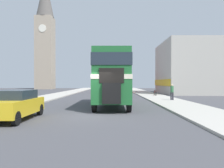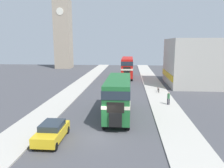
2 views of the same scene
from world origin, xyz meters
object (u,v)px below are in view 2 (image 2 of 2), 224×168
object	(u,v)px
double_decker_bus	(118,94)
church_tower	(62,13)
car_parked_near	(52,132)
pedestrian_walking	(169,98)
bicycle_on_pavement	(158,90)
bus_distant	(127,66)

from	to	relation	value
double_decker_bus	church_tower	xyz separation A→B (m)	(-19.35, 44.71, 14.11)
car_parked_near	pedestrian_walking	xyz separation A→B (m)	(10.92, 10.94, 0.26)
double_decker_bus	bicycle_on_pavement	world-z (taller)	double_decker_bus
double_decker_bus	bus_distant	world-z (taller)	bus_distant
car_parked_near	bicycle_on_pavement	size ratio (longest dim) A/B	2.27
car_parked_near	church_tower	bearing A→B (deg)	105.76
church_tower	bicycle_on_pavement	bearing A→B (deg)	-52.84
double_decker_bus	car_parked_near	bearing A→B (deg)	-127.49
car_parked_near	pedestrian_walking	bearing A→B (deg)	45.04
car_parked_near	bicycle_on_pavement	xyz separation A→B (m)	(10.60, 18.11, -0.29)
double_decker_bus	car_parked_near	world-z (taller)	double_decker_bus
bicycle_on_pavement	bus_distant	bearing A→B (deg)	108.93
bicycle_on_pavement	pedestrian_walking	bearing A→B (deg)	-87.39
double_decker_bus	church_tower	bearing A→B (deg)	113.40
church_tower	car_parked_near	bearing A→B (deg)	-74.24
car_parked_near	bicycle_on_pavement	distance (m)	20.99
car_parked_near	pedestrian_walking	size ratio (longest dim) A/B	2.48
double_decker_bus	pedestrian_walking	xyz separation A→B (m)	(6.00, 4.53, -1.41)
bus_distant	bicycle_on_pavement	bearing A→B (deg)	-71.07
double_decker_bus	church_tower	size ratio (longest dim) A/B	0.29
pedestrian_walking	church_tower	size ratio (longest dim) A/B	0.05
pedestrian_walking	church_tower	distance (m)	49.98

